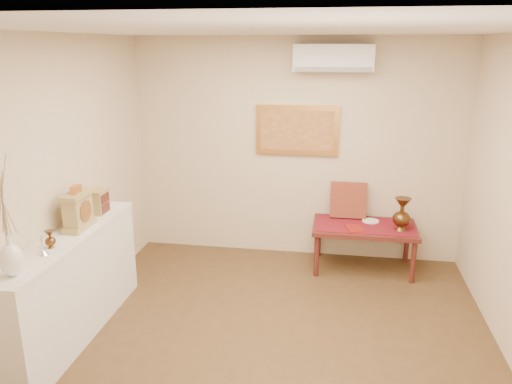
% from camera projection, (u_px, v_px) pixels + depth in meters
% --- Properties ---
extents(floor, '(4.50, 4.50, 0.00)m').
position_uv_depth(floor, '(271.00, 353.00, 4.38)').
color(floor, brown).
rests_on(floor, ground).
extents(ceiling, '(4.50, 4.50, 0.00)m').
position_uv_depth(ceiling, '(275.00, 30.00, 3.61)').
color(ceiling, silver).
rests_on(ceiling, ground).
extents(wall_back, '(4.00, 0.02, 2.70)m').
position_uv_depth(wall_back, '(297.00, 150.00, 6.12)').
color(wall_back, beige).
rests_on(wall_back, ground).
extents(wall_left, '(0.02, 4.50, 2.70)m').
position_uv_depth(wall_left, '(43.00, 195.00, 4.30)').
color(wall_left, beige).
rests_on(wall_left, ground).
extents(white_vase, '(0.17, 0.17, 0.89)m').
position_uv_depth(white_vase, '(5.00, 218.00, 3.51)').
color(white_vase, white).
rests_on(white_vase, display_ledge).
extents(candlestick, '(0.09, 0.09, 0.19)m').
position_uv_depth(candlestick, '(42.00, 243.00, 3.97)').
color(candlestick, silver).
rests_on(candlestick, display_ledge).
extents(brass_urn_small, '(0.09, 0.09, 0.20)m').
position_uv_depth(brass_urn_small, '(50.00, 237.00, 4.10)').
color(brass_urn_small, brown).
rests_on(brass_urn_small, display_ledge).
extents(table_cloth, '(1.14, 0.59, 0.01)m').
position_uv_depth(table_cloth, '(365.00, 225.00, 5.86)').
color(table_cloth, maroon).
rests_on(table_cloth, low_table).
extents(brass_urn_tall, '(0.20, 0.20, 0.46)m').
position_uv_depth(brass_urn_tall, '(402.00, 211.00, 5.64)').
color(brass_urn_tall, brown).
rests_on(brass_urn_tall, table_cloth).
extents(plate, '(0.20, 0.20, 0.01)m').
position_uv_depth(plate, '(371.00, 221.00, 5.97)').
color(plate, white).
rests_on(plate, table_cloth).
extents(menu, '(0.24, 0.29, 0.01)m').
position_uv_depth(menu, '(355.00, 228.00, 5.74)').
color(menu, maroon).
rests_on(menu, table_cloth).
extents(cushion, '(0.43, 0.19, 0.45)m').
position_uv_depth(cushion, '(348.00, 200.00, 6.07)').
color(cushion, '#5D1218').
rests_on(cushion, table_cloth).
extents(display_ledge, '(0.37, 2.02, 0.98)m').
position_uv_depth(display_ledge, '(73.00, 286.00, 4.52)').
color(display_ledge, silver).
rests_on(display_ledge, floor).
extents(mantel_clock, '(0.17, 0.36, 0.41)m').
position_uv_depth(mantel_clock, '(78.00, 210.00, 4.51)').
color(mantel_clock, tan).
rests_on(mantel_clock, display_ledge).
extents(wooden_chest, '(0.16, 0.21, 0.24)m').
position_uv_depth(wooden_chest, '(98.00, 201.00, 4.94)').
color(wooden_chest, tan).
rests_on(wooden_chest, display_ledge).
extents(low_table, '(1.20, 0.70, 0.55)m').
position_uv_depth(low_table, '(364.00, 231.00, 5.88)').
color(low_table, '#551E19').
rests_on(low_table, floor).
extents(painting, '(1.00, 0.06, 0.60)m').
position_uv_depth(painting, '(297.00, 130.00, 6.02)').
color(painting, '#C98340').
rests_on(painting, wall_back).
extents(ac_unit, '(0.90, 0.25, 0.30)m').
position_uv_depth(ac_unit, '(333.00, 58.00, 5.62)').
color(ac_unit, white).
rests_on(ac_unit, wall_back).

